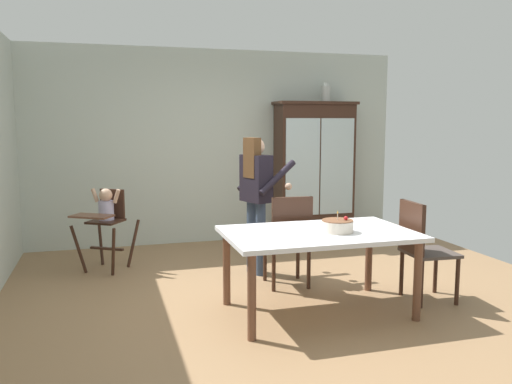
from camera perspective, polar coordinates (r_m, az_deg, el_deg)
The scene contains 10 objects.
ground_plane at distance 5.21m, azimuth 2.02°, elevation -11.43°, with size 6.24×6.24×0.00m, color #93704C.
wall_back at distance 7.47m, azimuth -4.29°, elevation 4.93°, with size 5.32×0.06×2.70m, color beige.
china_cabinet at distance 7.66m, azimuth 6.34°, elevation 2.33°, with size 1.17×0.48×1.99m.
ceramic_vase at distance 7.70m, azimuth 7.61°, elevation 10.58°, with size 0.13×0.13×0.27m.
high_chair_with_toddler at distance 6.23m, azimuth -16.03°, elevation -2.33°, with size 0.79×0.84×0.95m.
adult_person at distance 5.81m, azimuth 0.07°, elevation 0.40°, with size 0.63×0.61×1.53m.
dining_table at distance 4.69m, azimuth 6.81°, elevation -5.25°, with size 1.66×1.04×0.74m.
birthday_cake at distance 4.66m, azimuth 8.84°, elevation -3.66°, with size 0.28×0.28×0.19m.
dining_chair_far_side at distance 5.38m, azimuth 3.64°, elevation -4.67°, with size 0.47×0.47×0.96m.
dining_chair_right_end at distance 5.21m, azimuth 17.45°, elevation -5.40°, with size 0.47×0.47×0.96m.
Camera 1 is at (-1.55, -4.67, 1.70)m, focal length 36.79 mm.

